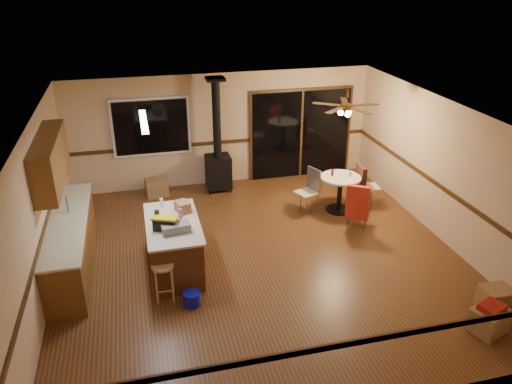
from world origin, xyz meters
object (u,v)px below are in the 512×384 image
object	(u,v)px
toolbox_black	(165,224)
dining_table	(340,188)
box_under_window	(157,187)
box_corner_a	(489,320)
chair_left	(311,185)
chair_near	(358,202)
toolbox_grey	(176,228)
wood_stove	(218,160)
box_corner_b	(495,298)
bar_stool	(164,282)
kitchen_island	(174,246)
chair_right	(362,181)
blue_bucket	(192,299)

from	to	relation	value
toolbox_black	dining_table	bearing A→B (deg)	23.27
box_under_window	box_corner_a	size ratio (longest dim) A/B	1.00
chair_left	chair_near	distance (m)	1.16
dining_table	chair_near	world-z (taller)	chair_near
box_corner_a	toolbox_grey	bearing A→B (deg)	150.23
toolbox_black	chair_near	xyz separation A→B (m)	(3.71, 0.74, -0.40)
toolbox_grey	chair_near	distance (m)	3.68
chair_left	wood_stove	bearing A→B (deg)	137.61
wood_stove	box_under_window	size ratio (longest dim) A/B	5.23
chair_left	box_under_window	world-z (taller)	chair_left
toolbox_grey	box_under_window	world-z (taller)	toolbox_grey
chair_near	box_corner_b	size ratio (longest dim) A/B	1.60
box_corner_a	box_under_window	bearing A→B (deg)	126.41
chair_near	box_corner_b	world-z (taller)	chair_near
chair_near	box_corner_b	distance (m)	3.01
toolbox_grey	toolbox_black	bearing A→B (deg)	143.53
toolbox_black	bar_stool	size ratio (longest dim) A/B	0.58
kitchen_island	chair_right	distance (m)	4.35
kitchen_island	toolbox_grey	xyz separation A→B (m)	(0.03, -0.33, 0.52)
wood_stove	bar_stool	world-z (taller)	wood_stove
toolbox_black	bar_stool	xyz separation A→B (m)	(-0.12, -0.61, -0.69)
chair_left	chair_near	world-z (taller)	same
toolbox_black	box_corner_b	bearing A→B (deg)	-23.54
box_under_window	box_corner_a	xyz separation A→B (m)	(4.27, -5.79, -0.01)
toolbox_black	blue_bucket	xyz separation A→B (m)	(0.27, -0.86, -0.89)
box_corner_a	box_corner_b	xyz separation A→B (m)	(0.43, 0.42, -0.01)
toolbox_black	box_corner_a	xyz separation A→B (m)	(4.29, -2.48, -0.82)
blue_bucket	box_corner_a	distance (m)	4.34
box_corner_b	toolbox_grey	bearing A→B (deg)	156.95
bar_stool	box_corner_a	world-z (taller)	bar_stool
chair_near	chair_right	distance (m)	1.06
kitchen_island	chair_right	bearing A→B (deg)	19.51
toolbox_grey	toolbox_black	world-z (taller)	toolbox_black
kitchen_island	bar_stool	world-z (taller)	kitchen_island
box_corner_b	chair_left	bearing A→B (deg)	113.19
wood_stove	kitchen_island	bearing A→B (deg)	-113.09
chair_right	box_corner_a	size ratio (longest dim) A/B	1.46
toolbox_grey	bar_stool	world-z (taller)	toolbox_grey
chair_near	wood_stove	bearing A→B (deg)	132.11
box_corner_a	chair_near	bearing A→B (deg)	100.29
dining_table	box_corner_b	size ratio (longest dim) A/B	1.91
bar_stool	box_under_window	xyz separation A→B (m)	(0.14, 3.92, -0.12)
box_under_window	chair_right	bearing A→B (deg)	-21.42
bar_stool	box_corner_b	xyz separation A→B (m)	(4.85, -1.45, -0.13)
toolbox_grey	chair_right	xyz separation A→B (m)	(4.07, 1.78, -0.37)
blue_bucket	toolbox_grey	bearing A→B (deg)	98.84
toolbox_black	chair_near	size ratio (longest dim) A/B	0.52
chair_right	box_under_window	distance (m)	4.53
dining_table	box_under_window	bearing A→B (deg)	155.00
blue_bucket	box_corner_b	distance (m)	4.62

